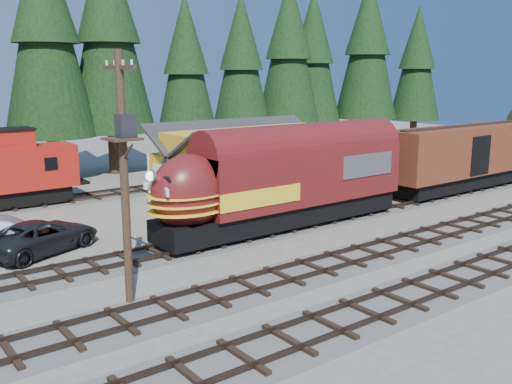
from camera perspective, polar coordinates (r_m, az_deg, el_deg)
ground at (r=30.50m, az=11.65°, el=-4.38°), size 120.00×120.00×0.00m
track_siding at (r=40.54m, az=16.70°, el=-0.55°), size 68.00×3.20×0.33m
track_main_south at (r=37.46m, az=24.12°, el=-2.07°), size 68.00×3.20×0.33m
track_spur at (r=39.91m, az=-18.62°, el=-0.86°), size 32.00×3.20×0.33m
depot at (r=37.41m, az=-0.37°, el=3.48°), size 12.80×7.00×5.30m
conifer_backdrop at (r=51.40m, az=-5.57°, el=14.03°), size 79.68×24.00×17.31m
locomotive at (r=30.54m, az=2.28°, el=0.76°), size 15.88×3.16×4.32m
boxcar at (r=43.15m, az=19.83°, el=3.44°), size 13.90×2.98×4.37m
caboose at (r=38.51m, az=-24.06°, el=1.75°), size 8.91×2.58×4.63m
utility_pole at (r=20.62m, az=-13.03°, el=2.78°), size 1.17×2.24×9.16m
pickup_truck_a at (r=28.94m, az=-20.65°, el=-4.16°), size 6.23×4.58×1.57m
pickup_truck_b at (r=29.69m, az=-23.92°, el=-3.86°), size 6.39×3.68×1.74m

